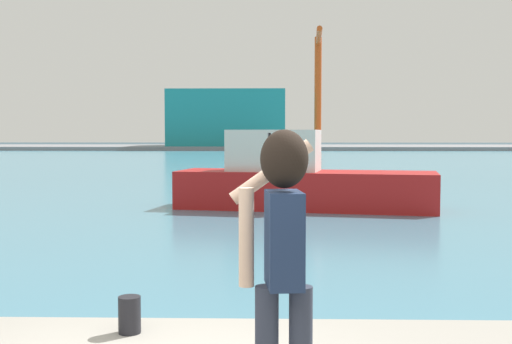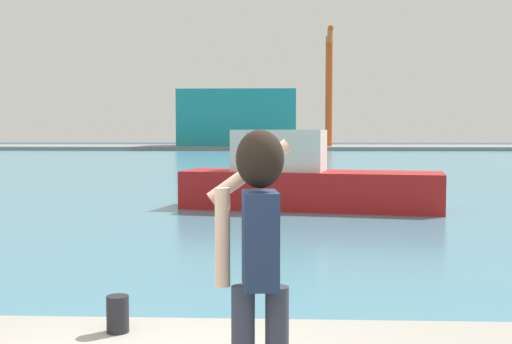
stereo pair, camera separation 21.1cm
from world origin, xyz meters
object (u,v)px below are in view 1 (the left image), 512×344
(person_photographer, at_px, (282,245))
(harbor_bollard, at_px, (130,315))
(warehouse_left, at_px, (228,119))
(port_crane, at_px, (318,77))
(boat_moored, at_px, (298,181))

(person_photographer, xyz_separation_m, harbor_bollard, (-1.28, 1.67, -0.91))
(person_photographer, xyz_separation_m, warehouse_left, (-6.54, 91.16, 2.83))
(warehouse_left, distance_m, port_crane, 15.04)
(person_photographer, distance_m, boat_moored, 16.14)
(harbor_bollard, xyz_separation_m, port_crane, (7.71, 84.41, 9.40))
(harbor_bollard, xyz_separation_m, warehouse_left, (-5.26, 89.49, 3.74))
(port_crane, bearing_deg, warehouse_left, 158.58)
(harbor_bollard, distance_m, port_crane, 85.28)
(harbor_bollard, height_order, boat_moored, boat_moored)
(warehouse_left, relative_size, port_crane, 1.08)
(warehouse_left, bearing_deg, boat_moored, -84.43)
(boat_moored, relative_size, port_crane, 0.53)
(warehouse_left, xyz_separation_m, port_crane, (12.97, -5.09, 5.67))
(harbor_bollard, bearing_deg, port_crane, 84.78)
(warehouse_left, bearing_deg, harbor_bollard, -86.63)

